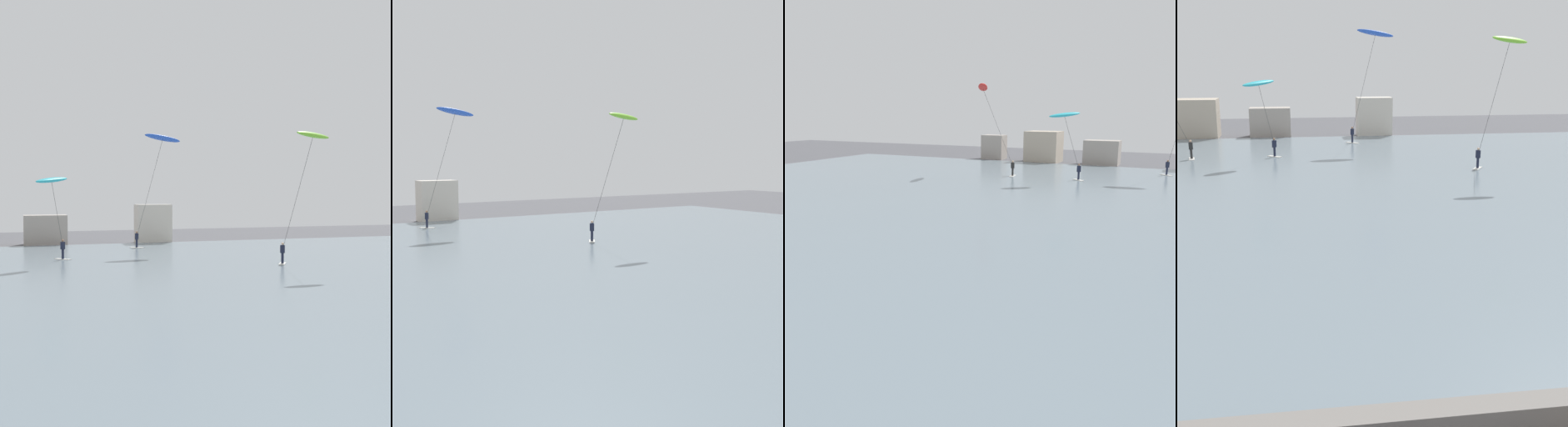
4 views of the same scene
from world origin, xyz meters
The scene contains 3 objects.
water_bay centered at (0.00, 31.08, 0.05)m, with size 84.00×52.00×0.10m, color slate.
kitesurfer_blue centered at (5.29, 49.04, 9.87)m, with size 4.34×4.00×11.15m.
kitesurfer_lime centered at (12.34, 33.60, 8.35)m, with size 2.80×3.98×9.95m.
Camera 2 is at (-13.25, -1.20, 6.58)m, focal length 48.76 mm.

